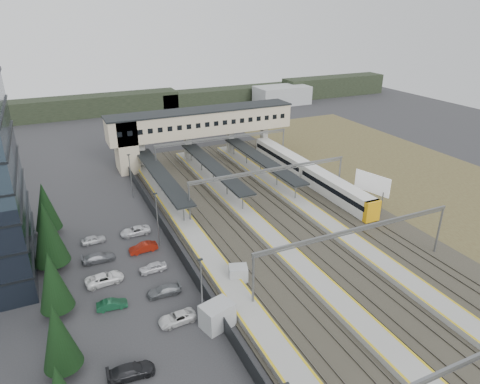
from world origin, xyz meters
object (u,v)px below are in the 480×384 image
footbridge (190,126)px  billboard (372,184)px  relay_cabin_near (217,315)px  relay_cabin_far (238,274)px  train (307,173)px

footbridge → billboard: bearing=-59.2°
relay_cabin_near → billboard: billboard is taller
relay_cabin_near → footbridge: bearing=74.2°
relay_cabin_far → footbridge: size_ratio=0.07×
train → billboard: (4.06, -13.26, 1.95)m
train → relay_cabin_far: bearing=-136.9°
relay_cabin_near → billboard: bearing=25.9°
relay_cabin_near → relay_cabin_far: size_ratio=1.41×
relay_cabin_far → footbridge: footbridge is taller
footbridge → billboard: 39.98m
billboard → relay_cabin_near: bearing=-154.1°
relay_cabin_far → billboard: size_ratio=0.43×
relay_cabin_far → footbridge: 46.09m
relay_cabin_near → train: (30.77, 30.20, 0.57)m
footbridge → relay_cabin_far: bearing=-101.5°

